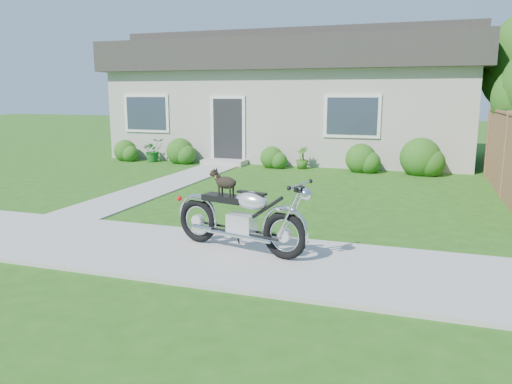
% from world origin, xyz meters
% --- Properties ---
extents(ground, '(80.00, 80.00, 0.00)m').
position_xyz_m(ground, '(0.00, 0.00, 0.00)').
color(ground, '#235114').
rests_on(ground, ground).
extents(sidewalk, '(24.00, 2.20, 0.04)m').
position_xyz_m(sidewalk, '(0.00, 0.00, 0.02)').
color(sidewalk, '#9E9B93').
rests_on(sidewalk, ground).
extents(walkway, '(1.20, 8.00, 0.03)m').
position_xyz_m(walkway, '(-1.50, 5.00, 0.01)').
color(walkway, '#9E9B93').
rests_on(walkway, ground).
extents(house, '(12.60, 7.03, 4.50)m').
position_xyz_m(house, '(-0.00, 11.99, 2.16)').
color(house, '#B7B1A5').
rests_on(house, ground).
extents(fence, '(0.12, 6.62, 1.90)m').
position_xyz_m(fence, '(6.30, 5.75, 0.94)').
color(fence, '#936142').
rests_on(fence, ground).
extents(shrub_row, '(10.58, 1.13, 1.13)m').
position_xyz_m(shrub_row, '(1.14, 8.50, 0.41)').
color(shrub_row, '#285817').
rests_on(shrub_row, ground).
extents(potted_plant_left, '(0.92, 0.93, 0.78)m').
position_xyz_m(potted_plant_left, '(-4.05, 8.55, 0.39)').
color(potted_plant_left, '#185C1E').
rests_on(potted_plant_left, ground).
extents(potted_plant_right, '(0.51, 0.51, 0.67)m').
position_xyz_m(potted_plant_right, '(1.10, 8.55, 0.34)').
color(potted_plant_right, '#30601A').
rests_on(potted_plant_right, ground).
extents(motorcycle_with_dog, '(2.19, 0.84, 1.14)m').
position_xyz_m(motorcycle_with_dog, '(2.19, 0.22, 0.54)').
color(motorcycle_with_dog, black).
rests_on(motorcycle_with_dog, sidewalk).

